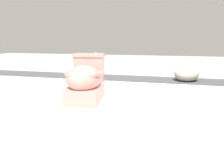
# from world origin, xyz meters

# --- Properties ---
(ground_plane) EXTENTS (14.00, 14.00, 0.00)m
(ground_plane) POSITION_xyz_m (0.00, 0.00, 0.00)
(ground_plane) COLOR beige
(gravel_strip) EXTENTS (0.56, 8.00, 0.01)m
(gravel_strip) POSITION_xyz_m (-1.26, 0.50, 0.01)
(gravel_strip) COLOR #4C4C51
(gravel_strip) RESTS_ON ground
(toilet) EXTENTS (0.68, 0.46, 0.52)m
(toilet) POSITION_xyz_m (0.21, -0.07, 0.22)
(toilet) COLOR #E09E93
(toilet) RESTS_ON ground
(boulder_near) EXTENTS (0.55, 0.53, 0.24)m
(boulder_near) POSITION_xyz_m (-1.24, 1.10, 0.12)
(boulder_near) COLOR #ADA899
(boulder_near) RESTS_ON ground
(boulder_far) EXTENTS (0.27, 0.31, 0.20)m
(boulder_far) POSITION_xyz_m (-1.39, 1.09, 0.10)
(boulder_far) COLOR #B7B2AD
(boulder_far) RESTS_ON ground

